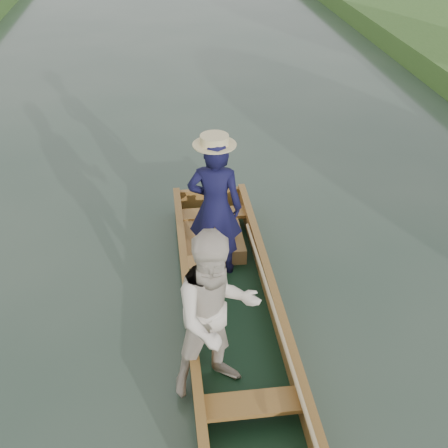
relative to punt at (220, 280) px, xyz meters
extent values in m
plane|color=#283D30|center=(0.14, 0.19, -0.72)|extent=(120.00, 120.00, 0.00)
cube|color=black|center=(0.14, 0.19, -0.68)|extent=(1.10, 5.00, 0.08)
cube|color=#9A652F|center=(-0.37, 0.19, -0.48)|extent=(0.08, 5.00, 0.32)
cube|color=#9A652F|center=(0.65, 0.19, -0.48)|extent=(0.08, 5.00, 0.32)
cube|color=#9A652F|center=(0.14, 2.65, -0.48)|extent=(1.10, 0.08, 0.32)
cube|color=#9A652F|center=(-0.37, 0.19, -0.30)|extent=(0.10, 5.00, 0.04)
cube|color=#9A652F|center=(0.65, 0.19, -0.30)|extent=(0.10, 5.00, 0.04)
cube|color=#9A652F|center=(0.14, 2.09, -0.42)|extent=(0.94, 0.30, 0.05)
cube|color=#9A652F|center=(0.14, -1.41, -0.42)|extent=(0.94, 0.30, 0.05)
imported|color=black|center=(0.06, 1.05, 0.30)|extent=(0.77, 0.59, 1.89)
cylinder|color=beige|center=(0.06, 1.05, 1.21)|extent=(0.52, 0.52, 0.12)
imported|color=beige|center=(-0.14, -0.91, 0.29)|extent=(1.06, 0.92, 1.87)
cube|color=#955D30|center=(0.06, 1.53, -0.53)|extent=(0.85, 0.90, 0.22)
sphere|color=#A58457|center=(0.30, 1.43, -0.33)|extent=(0.17, 0.17, 0.17)
sphere|color=#A58457|center=(0.30, 1.43, -0.20)|extent=(0.13, 0.13, 0.13)
sphere|color=#A58457|center=(0.26, 1.43, -0.14)|extent=(0.05, 0.05, 0.05)
sphere|color=#A58457|center=(0.35, 1.43, -0.14)|extent=(0.05, 0.05, 0.05)
sphere|color=#A58457|center=(0.30, 1.37, -0.21)|extent=(0.05, 0.05, 0.05)
sphere|color=#A58457|center=(0.23, 1.42, -0.30)|extent=(0.06, 0.06, 0.06)
sphere|color=#A58457|center=(0.38, 1.42, -0.30)|extent=(0.06, 0.06, 0.06)
sphere|color=#A58457|center=(0.26, 1.41, -0.40)|extent=(0.07, 0.07, 0.07)
sphere|color=#A58457|center=(0.35, 1.41, -0.40)|extent=(0.07, 0.07, 0.07)
cylinder|color=silver|center=(0.08, 2.09, -0.39)|extent=(0.07, 0.07, 0.01)
cylinder|color=silver|center=(0.08, 2.09, -0.35)|extent=(0.01, 0.01, 0.08)
ellipsoid|color=silver|center=(0.08, 2.09, -0.30)|extent=(0.09, 0.09, 0.05)
cylinder|color=tan|center=(0.57, -0.41, -0.26)|extent=(0.04, 3.99, 0.18)
camera|label=1|loc=(-0.57, -4.94, 3.95)|focal=45.00mm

